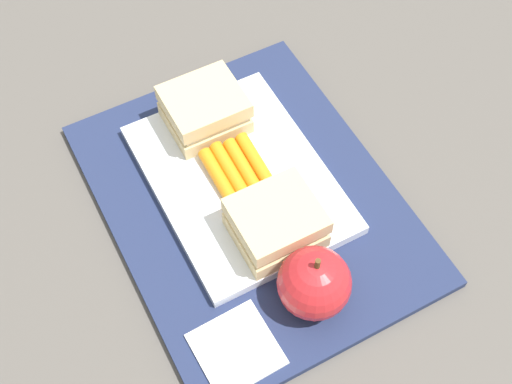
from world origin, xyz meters
name	(u,v)px	position (x,y,z in m)	size (l,w,h in m)	color
ground_plane	(250,205)	(0.00, 0.00, 0.00)	(2.40, 2.40, 0.00)	#56514C
lunchbag_mat	(250,202)	(0.00, 0.00, 0.01)	(0.36, 0.28, 0.01)	navy
food_tray	(239,178)	(-0.03, 0.00, 0.02)	(0.23, 0.17, 0.01)	white
sandwich_half_left	(205,110)	(-0.10, 0.00, 0.04)	(0.07, 0.08, 0.04)	#DBC189
sandwich_half_right	(276,223)	(0.05, 0.00, 0.04)	(0.07, 0.08, 0.04)	#DBC189
carrot_sticks_bundle	(239,172)	(-0.02, 0.00, 0.03)	(0.08, 0.06, 0.02)	orange
apple	(316,282)	(0.12, 0.00, 0.04)	(0.07, 0.07, 0.08)	red
paper_napkin	(236,349)	(0.14, -0.09, 0.01)	(0.07, 0.07, 0.00)	white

